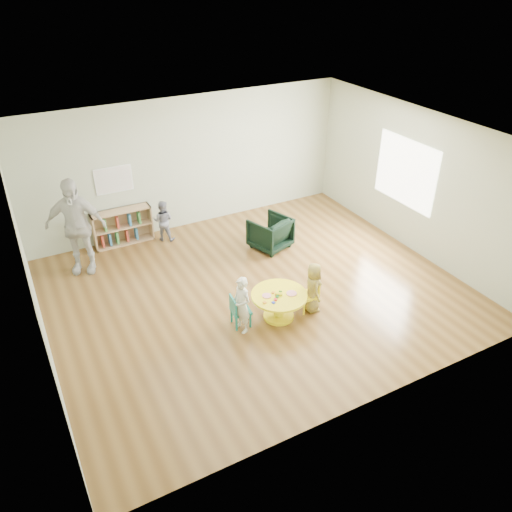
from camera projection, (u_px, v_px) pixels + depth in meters
The scene contains 11 objects.
room at pixel (257, 193), 7.95m from camera, with size 7.10×7.00×2.80m.
activity_table at pixel (279, 301), 8.12m from camera, with size 0.92×0.92×0.50m.
kid_chair_left at pixel (238, 310), 7.95m from camera, with size 0.33×0.33×0.55m.
kid_chair_right at pixel (310, 294), 8.33m from camera, with size 0.33×0.33×0.56m.
bookshelf at pixel (122, 227), 10.24m from camera, with size 1.20×0.30×0.75m.
alphabet_poster at pixel (114, 180), 9.83m from camera, with size 0.74×0.01×0.54m.
armchair at pixel (270, 233), 10.09m from camera, with size 0.71×0.73×0.66m, color black.
child_left at pixel (242, 305), 7.75m from camera, with size 0.36×0.23×0.97m, color white.
child_right at pixel (313, 287), 8.24m from camera, with size 0.44×0.28×0.89m, color yellow.
toddler at pixel (163, 221), 10.32m from camera, with size 0.42×0.33×0.87m, color #191F3F.
adult_caretaker at pixel (76, 226), 9.05m from camera, with size 1.09×0.45×1.86m, color silver.
Camera 1 is at (-3.44, -6.45, 5.16)m, focal length 35.00 mm.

